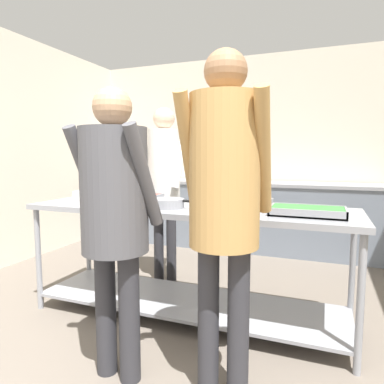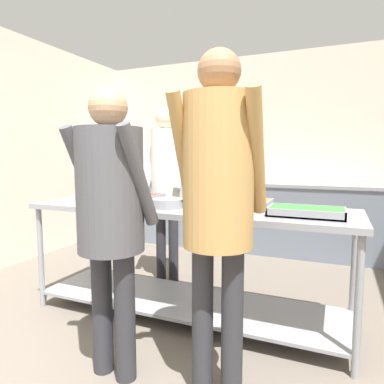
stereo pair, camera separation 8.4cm
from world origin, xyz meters
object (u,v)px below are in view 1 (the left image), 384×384
Objects in this scene: plate_stack at (88,195)px; serving_tray_greens at (307,211)px; serving_tray_vegetables at (238,203)px; guest_serving_left at (115,204)px; cook_behind_counter at (164,174)px; sauce_pan at (168,203)px; water_bottle at (230,173)px; serving_tray_roast at (133,197)px; guest_serving_right at (224,189)px.

plate_stack is 1.85m from serving_tray_greens.
serving_tray_vegetables is at bearing 155.79° from serving_tray_greens.
guest_serving_left is 0.94× the size of cook_behind_counter.
plate_stack is at bearing -129.58° from cook_behind_counter.
sauce_pan is 0.79× the size of serving_tray_vegetables.
cook_behind_counter is 7.00× the size of water_bottle.
water_bottle is at bearing 81.24° from serving_tray_roast.
plate_stack is 0.72× the size of sauce_pan.
water_bottle is at bearing 104.41° from guest_serving_right.
serving_tray_vegetables is (1.33, 0.09, -0.01)m from plate_stack.
water_bottle is at bearing 116.35° from serving_tray_greens.
serving_tray_vegetables is at bearing 3.90° from plate_stack.
guest_serving_left is 3.03m from water_bottle.
sauce_pan is 2.32m from water_bottle.
guest_serving_right is at bearing -75.59° from water_bottle.
plate_stack is at bearing -176.10° from serving_tray_vegetables.
serving_tray_roast is 2.07m from water_bottle.
water_bottle reaches higher than serving_tray_vegetables.
cook_behind_counter reaches higher than sauce_pan.
sauce_pan is at bearing -62.33° from cook_behind_counter.
serving_tray_greens is (1.85, -0.14, -0.01)m from plate_stack.
plate_stack is 0.88m from sauce_pan.
guest_serving_left is (0.47, -0.98, 0.10)m from serving_tray_roast.
water_bottle is at bearing 71.37° from plate_stack.
guest_serving_left is at bearing -64.21° from serving_tray_roast.
serving_tray_greens is (1.44, -0.23, 0.00)m from serving_tray_roast.
water_bottle is at bearing 93.00° from guest_serving_left.
serving_tray_roast and serving_tray_greens have the same top height.
cook_behind_counter is at bearing 152.66° from serving_tray_greens.
plate_stack is at bearing -167.38° from serving_tray_roast.
serving_tray_greens is at bearing 2.35° from sauce_pan.
water_bottle is (0.25, 1.56, -0.06)m from cook_behind_counter.
serving_tray_roast is at bearing -98.76° from water_bottle.
guest_serving_left is at bearing -88.96° from sauce_pan.
guest_serving_left is at bearing -142.23° from serving_tray_greens.
plate_stack reaches higher than serving_tray_roast.
serving_tray_vegetables is at bearing -29.13° from cook_behind_counter.
plate_stack is 0.17× the size of guest_serving_left.
serving_tray_vegetables is (0.93, 0.00, 0.00)m from serving_tray_roast.
guest_serving_left is 0.62m from guest_serving_right.
serving_tray_greens is at bearing -4.33° from plate_stack.
guest_serving_left reaches higher than sauce_pan.
serving_tray_roast is 0.95× the size of serving_tray_vegetables.
water_bottle is at bearing 93.61° from sauce_pan.
serving_tray_greens is 0.27× the size of cook_behind_counter.
guest_serving_right is 3.07m from water_bottle.
guest_serving_right is at bearing -40.64° from serving_tray_roast.
serving_tray_vegetables is at bearing 30.14° from sauce_pan.
guest_serving_left is at bearing -114.85° from serving_tray_vegetables.
serving_tray_greens is at bearing -27.34° from cook_behind_counter.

